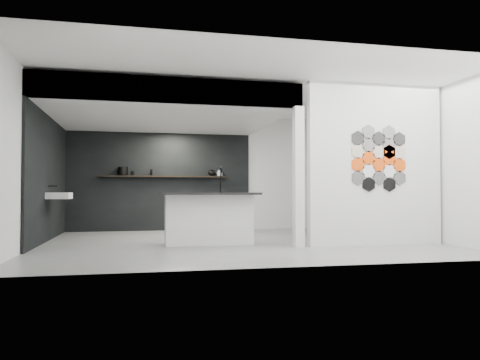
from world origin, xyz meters
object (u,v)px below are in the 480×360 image
object	(u,v)px
partition_panel	(375,164)
utensil_cup	(133,173)
kitchen_island	(209,218)
bottle_dark	(151,172)
stockpot	(123,171)
glass_vase	(220,173)
kettle	(212,173)
glass_bowl	(220,174)
wall_basin	(59,196)

from	to	relation	value
partition_panel	utensil_cup	size ratio (longest dim) A/B	29.60
partition_panel	kitchen_island	bearing A→B (deg)	165.14
bottle_dark	utensil_cup	bearing A→B (deg)	180.00
stockpot	bottle_dark	bearing A→B (deg)	0.00
utensil_cup	glass_vase	bearing A→B (deg)	0.00
kettle	glass_bowl	bearing A→B (deg)	-20.35
glass_vase	utensil_cup	distance (m)	2.08
glass_bowl	stockpot	bearing A→B (deg)	180.00
kettle	glass_vase	bearing A→B (deg)	-20.35
wall_basin	bottle_dark	size ratio (longest dim) A/B	4.26
partition_panel	glass_vase	size ratio (longest dim) A/B	19.62
kitchen_island	glass_vase	distance (m)	3.34
partition_panel	utensil_cup	xyz separation A→B (m)	(-4.16, 3.87, -0.03)
kettle	bottle_dark	world-z (taller)	kettle
wall_basin	kettle	xyz separation A→B (m)	(3.19, 2.07, 0.54)
partition_panel	wall_basin	world-z (taller)	partition_panel
glass_vase	utensil_cup	bearing A→B (deg)	180.00
wall_basin	bottle_dark	world-z (taller)	bottle_dark
wall_basin	stockpot	size ratio (longest dim) A/B	2.57
partition_panel	stockpot	xyz separation A→B (m)	(-4.38, 3.87, 0.02)
partition_panel	wall_basin	xyz separation A→B (m)	(-5.46, 1.80, -0.55)
stockpot	utensil_cup	distance (m)	0.23
wall_basin	stockpot	xyz separation A→B (m)	(1.08, 2.07, 0.57)
stockpot	kettle	xyz separation A→B (m)	(2.11, 0.00, -0.02)
bottle_dark	glass_vase	bearing A→B (deg)	0.00
kitchen_island	wall_basin	bearing A→B (deg)	159.35
utensil_cup	kitchen_island	bearing A→B (deg)	-66.65
stockpot	utensil_cup	bearing A→B (deg)	0.00
kitchen_island	glass_vase	size ratio (longest dim) A/B	12.13
kitchen_island	glass_bowl	world-z (taller)	glass_bowl
partition_panel	glass_bowl	bearing A→B (deg)	118.23
partition_panel	stockpot	bearing A→B (deg)	138.60
glass_vase	kitchen_island	bearing A→B (deg)	-103.26
glass_bowl	glass_vase	size ratio (longest dim) A/B	0.98
kettle	wall_basin	bearing A→B (deg)	-167.43
stockpot	bottle_dark	size ratio (longest dim) A/B	1.66
stockpot	kettle	size ratio (longest dim) A/B	1.33
glass_bowl	glass_vase	xyz separation A→B (m)	(0.00, 0.00, 0.02)
kitchen_island	glass_bowl	distance (m)	3.33
kitchen_island	stockpot	bearing A→B (deg)	117.79
glass_bowl	kitchen_island	bearing A→B (deg)	-103.26
partition_panel	glass_bowl	world-z (taller)	partition_panel
glass_bowl	bottle_dark	size ratio (longest dim) A/B	0.99
partition_panel	glass_vase	world-z (taller)	partition_panel
wall_basin	bottle_dark	distance (m)	2.75
stockpot	wall_basin	bearing A→B (deg)	-117.63
wall_basin	bottle_dark	bearing A→B (deg)	49.89
stockpot	glass_bowl	distance (m)	2.31
glass_vase	utensil_cup	size ratio (longest dim) A/B	1.51
kitchen_island	stockpot	distance (m)	3.62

